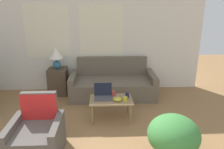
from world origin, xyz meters
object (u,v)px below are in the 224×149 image
at_px(couch, 113,85).
at_px(potted_plant, 173,136).
at_px(coffee_table, 111,102).
at_px(cup_white, 114,93).
at_px(laptop, 103,95).
at_px(snack_bowl, 117,99).
at_px(cup_yellow, 127,95).
at_px(armchair, 37,137).
at_px(cup_navy, 125,99).
at_px(table_lamp, 56,55).

relative_size(couch, potted_plant, 2.72).
relative_size(coffee_table, cup_white, 8.97).
bearing_deg(laptop, snack_bowl, -29.70).
relative_size(cup_white, potted_plant, 0.12).
bearing_deg(potted_plant, cup_yellow, 108.79).
distance_m(coffee_table, potted_plant, 1.57).
distance_m(armchair, cup_navy, 1.70).
distance_m(couch, cup_white, 1.06).
bearing_deg(cup_navy, laptop, 155.98).
relative_size(couch, laptop, 5.90).
height_order(armchair, coffee_table, armchair).
relative_size(table_lamp, coffee_table, 0.63).
height_order(armchair, snack_bowl, armchair).
bearing_deg(couch, cup_yellow, -78.38).
distance_m(table_lamp, potted_plant, 3.46).
bearing_deg(snack_bowl, table_lamp, 134.25).
xyz_separation_m(couch, snack_bowl, (0.03, -1.29, 0.19)).
xyz_separation_m(couch, cup_navy, (0.18, -1.32, 0.21)).
height_order(table_lamp, potted_plant, table_lamp).
relative_size(table_lamp, laptop, 1.49).
bearing_deg(cup_yellow, laptop, 178.74).
bearing_deg(coffee_table, cup_navy, -23.41).
relative_size(coffee_table, snack_bowl, 5.11).
bearing_deg(snack_bowl, cup_navy, -11.91).
relative_size(laptop, cup_yellow, 3.79).
bearing_deg(cup_white, snack_bowl, -75.72).
xyz_separation_m(couch, coffee_table, (-0.09, -1.21, 0.11)).
bearing_deg(laptop, cup_yellow, -1.26).
bearing_deg(cup_navy, snack_bowl, 168.09).
height_order(armchair, potted_plant, armchair).
bearing_deg(cup_navy, armchair, -147.90).
bearing_deg(table_lamp, armchair, -87.02).
relative_size(table_lamp, cup_white, 5.65).
height_order(table_lamp, snack_bowl, table_lamp).
relative_size(laptop, potted_plant, 0.46).
distance_m(coffee_table, cup_yellow, 0.34).
height_order(armchair, cup_white, armchair).
distance_m(couch, potted_plant, 2.66).
height_order(coffee_table, cup_yellow, cup_yellow).
xyz_separation_m(cup_yellow, potted_plant, (0.48, -1.41, -0.02)).
bearing_deg(potted_plant, armchair, 170.21).
bearing_deg(cup_white, table_lamp, 138.31).
relative_size(cup_yellow, potted_plant, 0.12).
xyz_separation_m(cup_white, potted_plant, (0.75, -1.51, -0.02)).
height_order(armchair, laptop, armchair).
relative_size(cup_navy, potted_plant, 0.11).
height_order(laptop, cup_yellow, laptop).
bearing_deg(armchair, cup_white, 43.92).
relative_size(laptop, snack_bowl, 2.16).
xyz_separation_m(table_lamp, cup_white, (1.34, -1.19, -0.52)).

